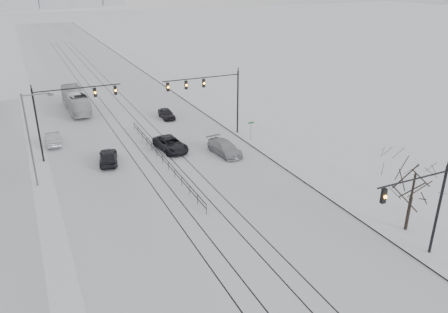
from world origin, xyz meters
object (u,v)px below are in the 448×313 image
(traffic_mast_near, at_px, (424,203))
(bare_tree, at_px, (415,180))
(sedan_nb_front, at_px, (171,144))
(sedan_nb_far, at_px, (167,114))
(box_truck, at_px, (76,100))
(sedan_sb_outer, at_px, (53,139))
(sedan_sb_inner, at_px, (108,157))
(sedan_nb_right, at_px, (225,148))

(traffic_mast_near, relative_size, bare_tree, 1.15)
(traffic_mast_near, distance_m, sedan_nb_front, 28.79)
(sedan_nb_far, height_order, box_truck, box_truck)
(sedan_sb_outer, bearing_deg, box_truck, -105.12)
(sedan_sb_inner, xyz_separation_m, sedan_sb_outer, (-4.76, 8.46, -0.04))
(traffic_mast_near, bearing_deg, bare_tree, 51.24)
(bare_tree, xyz_separation_m, sedan_nb_front, (-11.20, 24.14, -3.74))
(sedan_nb_right, bearing_deg, sedan_sb_inner, 160.31)
(traffic_mast_near, height_order, sedan_sb_inner, traffic_mast_near)
(sedan_sb_outer, bearing_deg, sedan_nb_far, -161.88)
(sedan_sb_outer, relative_size, box_truck, 0.40)
(traffic_mast_near, height_order, box_truck, traffic_mast_near)
(sedan_sb_outer, bearing_deg, traffic_mast_near, 124.32)
(sedan_nb_right, xyz_separation_m, box_truck, (-12.63, 24.62, 0.80))
(traffic_mast_near, distance_m, box_truck, 50.89)
(bare_tree, height_order, sedan_nb_front, bare_tree)
(traffic_mast_near, xyz_separation_m, sedan_sb_inner, (-16.01, 26.41, -3.77))
(sedan_nb_front, bearing_deg, bare_tree, -72.68)
(box_truck, bearing_deg, traffic_mast_near, 107.82)
(sedan_nb_front, bearing_deg, box_truck, 102.15)
(traffic_mast_near, xyz_separation_m, sedan_nb_front, (-8.79, 27.15, -3.81))
(traffic_mast_near, xyz_separation_m, box_truck, (-16.31, 48.12, -2.99))
(bare_tree, relative_size, sedan_nb_far, 1.52)
(traffic_mast_near, bearing_deg, sedan_nb_right, 98.90)
(sedan_sb_inner, bearing_deg, sedan_sb_outer, -49.25)
(traffic_mast_near, distance_m, sedan_nb_far, 39.43)
(bare_tree, bearing_deg, sedan_nb_right, 106.55)
(bare_tree, xyz_separation_m, box_truck, (-18.72, 45.11, -2.92))
(bare_tree, height_order, box_truck, bare_tree)
(sedan_nb_right, height_order, box_truck, box_truck)
(traffic_mast_near, bearing_deg, sedan_nb_far, 97.92)
(sedan_nb_front, distance_m, box_truck, 22.29)
(bare_tree, height_order, sedan_nb_far, bare_tree)
(sedan_nb_front, height_order, sedan_nb_right, sedan_nb_right)
(sedan_sb_outer, relative_size, sedan_nb_right, 0.86)
(traffic_mast_near, bearing_deg, sedan_nb_front, 107.94)
(traffic_mast_near, relative_size, box_truck, 0.62)
(traffic_mast_near, distance_m, sedan_sb_outer, 40.77)
(sedan_sb_inner, relative_size, sedan_sb_outer, 1.02)
(sedan_nb_front, height_order, box_truck, box_truck)
(sedan_sb_inner, bearing_deg, sedan_nb_far, -119.05)
(bare_tree, relative_size, box_truck, 0.54)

